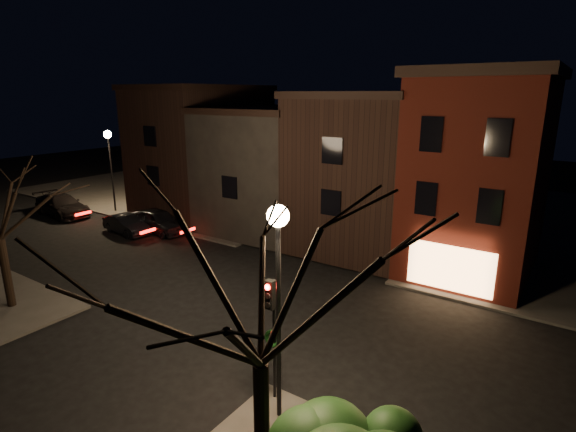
% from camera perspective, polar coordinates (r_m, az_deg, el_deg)
% --- Properties ---
extents(ground, '(120.00, 120.00, 0.00)m').
position_cam_1_polar(ground, '(22.07, -5.28, -10.01)').
color(ground, black).
rests_on(ground, ground).
extents(sidewalk_far_left, '(30.00, 30.00, 0.12)m').
position_cam_1_polar(sidewalk_far_left, '(49.10, -8.49, 4.18)').
color(sidewalk_far_left, '#2D2B28').
rests_on(sidewalk_far_left, ground).
extents(corner_building, '(6.50, 8.50, 10.50)m').
position_cam_1_polar(corner_building, '(25.53, 23.03, 5.05)').
color(corner_building, '#51160E').
rests_on(corner_building, ground).
extents(row_building_a, '(7.30, 10.30, 9.40)m').
position_cam_1_polar(row_building_a, '(28.53, 10.48, 5.82)').
color(row_building_a, black).
rests_on(row_building_a, ground).
extents(row_building_b, '(7.80, 10.30, 8.40)m').
position_cam_1_polar(row_building_b, '(32.18, -1.48, 6.23)').
color(row_building_b, black).
rests_on(row_building_b, ground).
extents(row_building_c, '(7.30, 10.30, 9.90)m').
position_cam_1_polar(row_building_c, '(36.75, -10.79, 8.29)').
color(row_building_c, black).
rests_on(row_building_c, ground).
extents(street_lamp_near, '(0.60, 0.60, 6.48)m').
position_cam_1_polar(street_lamp_near, '(12.17, -1.25, -5.09)').
color(street_lamp_near, black).
rests_on(street_lamp_near, sidewalk_near_right).
extents(street_lamp_far, '(0.60, 0.60, 6.48)m').
position_cam_1_polar(street_lamp_far, '(38.64, -21.77, 7.95)').
color(street_lamp_far, black).
rests_on(street_lamp_far, sidewalk_far_left).
extents(traffic_signal, '(0.58, 0.38, 4.05)m').
position_cam_1_polar(traffic_signal, '(13.84, -2.05, -13.23)').
color(traffic_signal, black).
rests_on(traffic_signal, sidewalk_near_right).
extents(bare_tree_right, '(6.40, 6.40, 8.50)m').
position_cam_1_polar(bare_tree_right, '(9.23, -3.75, -5.52)').
color(bare_tree_right, black).
rests_on(bare_tree_right, sidewalk_near_right).
extents(parked_car_a, '(4.95, 2.39, 1.63)m').
position_cam_1_polar(parked_car_a, '(32.59, -16.09, -0.60)').
color(parked_car_a, black).
rests_on(parked_car_a, ground).
extents(parked_car_b, '(4.16, 1.85, 1.33)m').
position_cam_1_polar(parked_car_b, '(32.96, -19.86, -1.01)').
color(parked_car_b, black).
rests_on(parked_car_b, ground).
extents(parked_car_c, '(5.98, 2.89, 1.68)m').
position_cam_1_polar(parked_car_c, '(39.90, -26.82, 1.24)').
color(parked_car_c, black).
rests_on(parked_car_c, ground).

